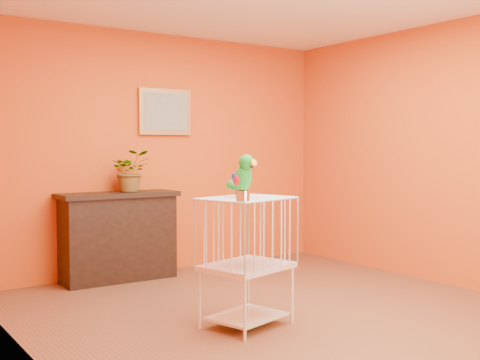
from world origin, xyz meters
TOP-DOWN VIEW (x-y plane):
  - ground at (0.00, 0.00)m, footprint 4.50×4.50m
  - room_shell at (0.00, 0.00)m, footprint 4.50×4.50m
  - console_cabinet at (-0.63, 2.04)m, footprint 1.22×0.44m
  - potted_plant at (-0.49, 2.03)m, footprint 0.48×0.51m
  - framed_picture at (0.00, 2.22)m, footprint 0.62×0.04m
  - birdcage at (-0.46, -0.01)m, footprint 0.74×0.64m
  - feed_cup at (-0.67, -0.25)m, footprint 0.10×0.10m
  - parrot at (-0.46, 0.04)m, footprint 0.17×0.30m

SIDE VIEW (x-z plane):
  - ground at x=0.00m, z-range 0.00..0.00m
  - console_cabinet at x=-0.63m, z-range 0.00..0.90m
  - birdcage at x=-0.46m, z-range 0.02..1.00m
  - feed_cup at x=-0.67m, z-range 0.99..1.06m
  - potted_plant at x=-0.49m, z-range 0.90..1.24m
  - parrot at x=-0.46m, z-range 0.98..1.31m
  - room_shell at x=0.00m, z-range -0.67..3.83m
  - framed_picture at x=0.00m, z-range 1.50..2.00m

